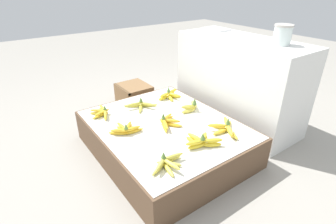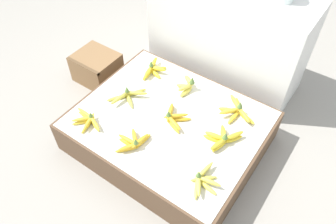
{
  "view_description": "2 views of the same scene",
  "coord_description": "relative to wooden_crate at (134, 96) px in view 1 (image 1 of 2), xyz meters",
  "views": [
    {
      "loc": [
        1.34,
        -0.93,
        1.18
      ],
      "look_at": [
        -0.09,
        0.1,
        0.27
      ],
      "focal_mm": 28.0,
      "sensor_mm": 36.0,
      "label": 1
    },
    {
      "loc": [
        0.76,
        -1.09,
        1.77
      ],
      "look_at": [
        -0.01,
        0.0,
        0.29
      ],
      "focal_mm": 35.0,
      "sensor_mm": 36.0,
      "label": 2
    }
  ],
  "objects": [
    {
      "name": "banana_bunch_middle_left",
      "position": [
        0.51,
        -0.21,
        0.15
      ],
      "size": [
        0.21,
        0.26,
        0.09
      ],
      "color": "gold",
      "rests_on": "display_platform"
    },
    {
      "name": "banana_bunch_back_midleft",
      "position": [
        0.77,
        0.09,
        0.16
      ],
      "size": [
        0.12,
        0.21,
        0.11
      ],
      "color": "#DBCC4C",
      "rests_on": "display_platform"
    },
    {
      "name": "banana_bunch_back_midright",
      "position": [
        1.15,
        0.08,
        0.16
      ],
      "size": [
        0.25,
        0.24,
        0.1
      ],
      "color": "gold",
      "rests_on": "display_platform"
    },
    {
      "name": "back_vendor_table",
      "position": [
        0.79,
        0.6,
        0.26
      ],
      "size": [
        1.11,
        0.46,
        0.74
      ],
      "color": "white",
      "rests_on": "ground_plane"
    },
    {
      "name": "banana_bunch_front_midleft",
      "position": [
        0.78,
        -0.48,
        0.15
      ],
      "size": [
        0.15,
        0.22,
        0.09
      ],
      "color": "gold",
      "rests_on": "display_platform"
    },
    {
      "name": "banana_bunch_middle_midright",
      "position": [
        1.18,
        -0.17,
        0.16
      ],
      "size": [
        0.2,
        0.23,
        0.1
      ],
      "color": "yellow",
      "rests_on": "display_platform"
    },
    {
      "name": "banana_bunch_front_midright",
      "position": [
        1.23,
        -0.46,
        0.15
      ],
      "size": [
        0.17,
        0.24,
        0.09
      ],
      "color": "#DBCC4C",
      "rests_on": "display_platform"
    },
    {
      "name": "wooden_crate",
      "position": [
        0.0,
        0.0,
        0.0
      ],
      "size": [
        0.32,
        0.28,
        0.22
      ],
      "color": "olive",
      "rests_on": "ground_plane"
    },
    {
      "name": "banana_bunch_back_left",
      "position": [
        0.49,
        0.09,
        0.16
      ],
      "size": [
        0.16,
        0.23,
        0.1
      ],
      "color": "yellow",
      "rests_on": "display_platform"
    },
    {
      "name": "display_platform",
      "position": [
        0.83,
        -0.2,
        0.01
      ],
      "size": [
        1.14,
        0.93,
        0.24
      ],
      "color": "brown",
      "rests_on": "ground_plane"
    },
    {
      "name": "glass_jar",
      "position": [
        1.1,
        0.64,
        0.7
      ],
      "size": [
        0.13,
        0.13,
        0.14
      ],
      "color": "silver",
      "rests_on": "back_vendor_table"
    },
    {
      "name": "banana_bunch_front_left",
      "position": [
        0.44,
        -0.51,
        0.15
      ],
      "size": [
        0.23,
        0.16,
        0.08
      ],
      "color": "gold",
      "rests_on": "display_platform"
    },
    {
      "name": "banana_bunch_middle_midleft",
      "position": [
        0.86,
        -0.2,
        0.16
      ],
      "size": [
        0.18,
        0.19,
        0.09
      ],
      "color": "gold",
      "rests_on": "display_platform"
    },
    {
      "name": "foam_tray_white",
      "position": [
        0.4,
        0.69,
        0.64
      ],
      "size": [
        0.22,
        0.14,
        0.02
      ],
      "color": "white",
      "rests_on": "back_vendor_table"
    },
    {
      "name": "ground_plane",
      "position": [
        0.83,
        -0.2,
        -0.11
      ],
      "size": [
        10.0,
        10.0,
        0.0
      ],
      "primitive_type": "plane",
      "color": "gray"
    }
  ]
}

